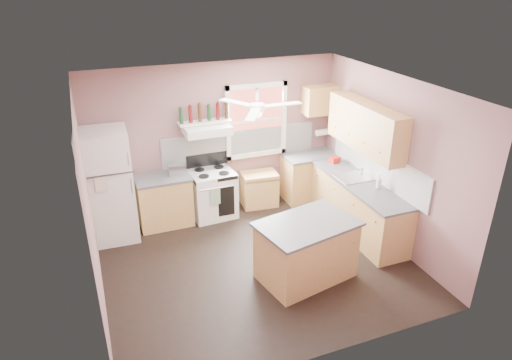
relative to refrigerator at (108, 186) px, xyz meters
name	(u,v)px	position (x,y,z in m)	size (l,w,h in m)	color
floor	(257,262)	(1.95, -1.60, -0.93)	(4.50, 4.50, 0.00)	black
ceiling	(257,88)	(1.95, -1.60, 1.77)	(4.50, 4.50, 0.00)	white
wall_back	(216,138)	(1.95, 0.43, 0.42)	(4.50, 0.05, 2.70)	#7E5757
wall_right	(392,161)	(4.22, -1.60, 0.42)	(0.05, 4.00, 2.70)	#7E5757
wall_left	(87,211)	(-0.32, -1.60, 0.42)	(0.05, 4.00, 2.70)	#7E5757
backsplash_back	(241,145)	(2.40, 0.39, 0.25)	(2.90, 0.03, 0.55)	white
backsplash_right	(377,164)	(4.18, -1.30, 0.25)	(0.03, 2.60, 0.55)	white
window_view	(256,121)	(2.70, 0.39, 0.67)	(1.00, 0.02, 1.20)	maroon
window_frame	(256,121)	(2.70, 0.36, 0.67)	(1.16, 0.07, 1.36)	white
refrigerator	(108,186)	(0.00, 0.00, 0.00)	(0.79, 0.76, 1.86)	white
base_cabinet_left	(165,201)	(0.89, 0.10, -0.50)	(0.90, 0.60, 0.86)	#B2814A
counter_left	(162,178)	(0.89, 0.10, -0.05)	(0.92, 0.62, 0.04)	#4B4B4D
toaster	(177,170)	(1.15, 0.10, 0.06)	(0.28, 0.16, 0.18)	silver
stove	(213,194)	(1.75, 0.08, -0.50)	(0.76, 0.64, 0.86)	white
range_hood	(207,130)	(1.72, 0.15, 0.69)	(0.78, 0.50, 0.14)	white
bottle_shelf	(205,122)	(1.72, 0.27, 0.79)	(0.90, 0.26, 0.03)	white
cart	(259,189)	(2.68, 0.15, -0.60)	(0.65, 0.44, 0.65)	#B2814A
base_cabinet_corner	(309,177)	(3.70, 0.10, -0.50)	(1.00, 0.60, 0.86)	#B2814A
base_cabinet_right	(358,207)	(3.90, -1.30, -0.50)	(0.60, 2.20, 0.86)	#B2814A
counter_corner	(310,155)	(3.70, 0.10, -0.05)	(1.02, 0.62, 0.04)	#4B4B4D
counter_right	(360,183)	(3.89, -1.30, -0.05)	(0.62, 2.22, 0.04)	#4B4B4D
sink	(353,178)	(3.89, -1.10, -0.03)	(0.55, 0.45, 0.03)	silver
faucet	(362,172)	(4.05, -1.10, 0.04)	(0.03, 0.03, 0.14)	silver
upper_cabinet_right	(366,127)	(4.03, -1.10, 0.85)	(0.33, 1.80, 0.76)	#B2814A
upper_cabinet_corner	(320,100)	(3.90, 0.23, 0.97)	(0.60, 0.33, 0.52)	#B2814A
paper_towel	(322,132)	(4.02, 0.26, 0.32)	(0.12, 0.12, 0.26)	white
island	(306,251)	(2.48, -2.17, -0.50)	(1.29, 0.81, 0.86)	#B2814A
island_top	(308,224)	(2.48, -2.17, -0.05)	(1.36, 0.89, 0.04)	#4B4B4D
ceiling_fan_hub	(257,107)	(1.95, -1.60, 1.52)	(0.20, 0.20, 0.08)	white
soap_bottle	(379,182)	(4.04, -1.59, 0.08)	(0.09, 0.09, 0.22)	silver
red_caddy	(335,160)	(3.93, -0.40, 0.02)	(0.18, 0.12, 0.10)	red
wine_bottles	(205,113)	(1.73, 0.27, 0.95)	(0.86, 0.06, 0.31)	#143819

